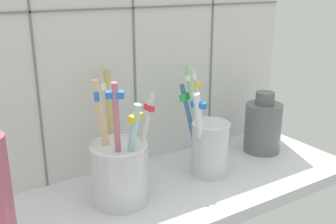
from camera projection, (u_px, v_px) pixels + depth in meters
counter_slab at (170, 193)px, 63.16cm from camera, size 64.00×22.00×2.00cm
tile_wall_back at (131, 46)px, 66.06cm from camera, size 64.00×2.20×45.00cm
toothbrush_cup_left at (119, 168)px, 57.69cm from camera, size 10.13×12.73×18.60cm
toothbrush_cup_right at (208, 143)px, 66.15cm from camera, size 8.29×9.11×17.84cm
ceramic_vase at (263, 126)px, 75.05cm from camera, size 6.76×6.76×11.47cm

